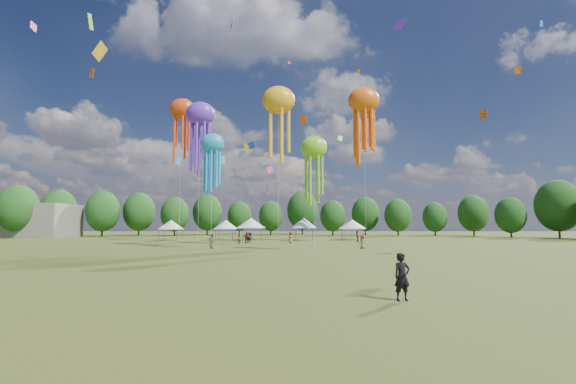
{
  "coord_description": "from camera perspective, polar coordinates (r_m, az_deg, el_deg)",
  "views": [
    {
      "loc": [
        2.09,
        -18.74,
        3.12
      ],
      "look_at": [
        1.61,
        15.0,
        6.0
      ],
      "focal_mm": 23.58,
      "sensor_mm": 36.0,
      "label": 1
    }
  ],
  "objects": [
    {
      "name": "observer_main",
      "position": [
        16.55,
        16.83,
        -12.13
      ],
      "size": [
        0.8,
        0.62,
        1.94
      ],
      "primitive_type": "imported",
      "rotation": [
        0.0,
        0.0,
        0.25
      ],
      "color": "black",
      "rests_on": "ground"
    },
    {
      "name": "small_kites",
      "position": [
        66.68,
        -0.62,
        18.74
      ],
      "size": [
        83.11,
        58.63,
        46.62
      ],
      "color": "#6A2FD2",
      "rests_on": "ground"
    },
    {
      "name": "festival_tents",
      "position": [
        75.35,
        -3.37,
        -4.81
      ],
      "size": [
        41.0,
        8.95,
        4.41
      ],
      "color": "#47474C",
      "rests_on": "ground"
    },
    {
      "name": "treeline",
      "position": [
        81.55,
        -3.37,
        -2.47
      ],
      "size": [
        201.57,
        95.24,
        13.43
      ],
      "color": "#38281C",
      "rests_on": "ground"
    },
    {
      "name": "show_kites",
      "position": [
        61.95,
        -1.14,
        10.41
      ],
      "size": [
        38.15,
        25.07,
        27.77
      ],
      "color": "#6A2FD2",
      "rests_on": "ground"
    },
    {
      "name": "spectators_far",
      "position": [
        62.49,
        -0.47,
        -6.93
      ],
      "size": [
        20.49,
        19.7,
        1.88
      ],
      "color": "gray",
      "rests_on": "ground"
    },
    {
      "name": "ground",
      "position": [
        19.12,
        -5.64,
        -14.24
      ],
      "size": [
        300.0,
        300.0,
        0.0
      ],
      "primitive_type": "plane",
      "color": "#384416",
      "rests_on": "ground"
    },
    {
      "name": "spectator_near",
      "position": [
        50.05,
        -11.41,
        -7.31
      ],
      "size": [
        1.12,
        1.12,
        1.83
      ],
      "primitive_type": "imported",
      "rotation": [
        0.0,
        0.0,
        2.37
      ],
      "color": "gray",
      "rests_on": "ground"
    }
  ]
}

